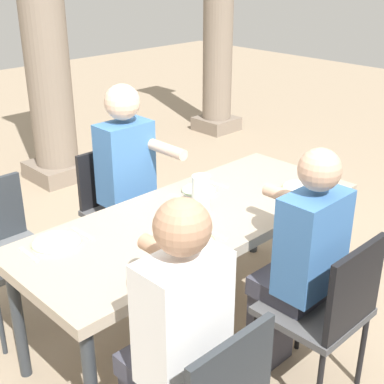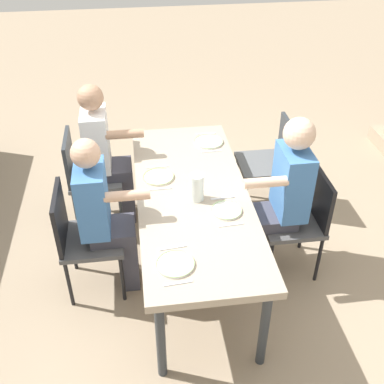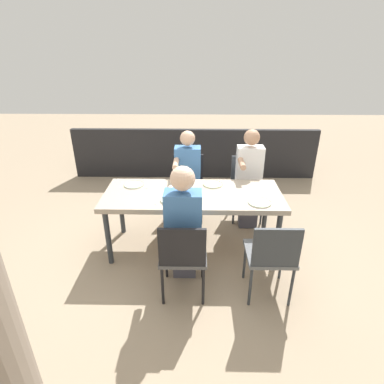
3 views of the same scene
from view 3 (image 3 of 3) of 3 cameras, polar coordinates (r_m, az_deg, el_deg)
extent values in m
plane|color=gray|center=(3.87, 0.13, -10.02)|extent=(16.00, 16.00, 0.00)
cube|color=tan|center=(3.51, 0.14, -0.61)|extent=(2.01, 0.80, 0.06)
cylinder|color=#2D3338|center=(3.52, 15.45, -8.37)|extent=(0.06, 0.06, 0.68)
cylinder|color=#2D3338|center=(3.55, -15.22, -8.09)|extent=(0.06, 0.06, 0.68)
cylinder|color=#2D3338|center=(4.05, 13.42, -3.35)|extent=(0.06, 0.06, 0.68)
cylinder|color=#2D3338|center=(4.08, -12.94, -3.14)|extent=(0.06, 0.06, 0.68)
cube|color=#5B5E61|center=(3.08, 14.07, -10.97)|extent=(0.44, 0.44, 0.04)
cube|color=#2D3338|center=(2.81, 15.35, -10.07)|extent=(0.42, 0.03, 0.40)
cylinder|color=#2D3338|center=(3.41, 16.16, -12.18)|extent=(0.03, 0.03, 0.44)
cylinder|color=#2D3338|center=(3.33, 9.70, -12.42)|extent=(0.03, 0.03, 0.44)
cylinder|color=#2D3338|center=(3.13, 17.86, -16.38)|extent=(0.03, 0.03, 0.44)
cylinder|color=#2D3338|center=(3.05, 10.71, -16.80)|extent=(0.03, 0.03, 0.44)
cube|color=#5B5E61|center=(4.34, 10.10, 0.61)|extent=(0.44, 0.44, 0.04)
cube|color=#2D3338|center=(4.44, 9.93, 4.08)|extent=(0.42, 0.03, 0.41)
cylinder|color=#2D3338|center=(4.25, 7.69, -3.31)|extent=(0.03, 0.03, 0.43)
cylinder|color=#2D3338|center=(4.31, 12.72, -3.30)|extent=(0.03, 0.03, 0.43)
cylinder|color=#2D3338|center=(4.58, 7.20, -1.02)|extent=(0.03, 0.03, 0.43)
cylinder|color=#2D3338|center=(4.64, 11.87, -1.04)|extent=(0.03, 0.03, 0.43)
cube|color=#4F4F50|center=(3.01, -1.59, -11.24)|extent=(0.44, 0.44, 0.04)
cube|color=black|center=(2.73, -1.82, -10.37)|extent=(0.42, 0.03, 0.40)
cylinder|color=black|center=(3.30, 1.98, -12.55)|extent=(0.03, 0.03, 0.43)
cylinder|color=black|center=(3.31, -4.76, -12.44)|extent=(0.03, 0.03, 0.43)
cylinder|color=black|center=(3.01, 2.09, -17.02)|extent=(0.03, 0.03, 0.43)
cylinder|color=black|center=(3.02, -5.46, -16.87)|extent=(0.03, 0.03, 0.43)
cube|color=#4F4F50|center=(4.28, -0.75, 0.70)|extent=(0.44, 0.44, 0.04)
cube|color=black|center=(4.39, -0.69, 4.33)|extent=(0.42, 0.03, 0.43)
cylinder|color=black|center=(4.23, -3.39, -3.24)|extent=(0.03, 0.03, 0.43)
cylinder|color=black|center=(4.22, 1.77, -3.29)|extent=(0.03, 0.03, 0.43)
cylinder|color=black|center=(4.57, -3.05, -0.95)|extent=(0.03, 0.03, 0.43)
cylinder|color=black|center=(4.56, 1.72, -0.98)|extent=(0.03, 0.03, 0.43)
cube|color=#3F3F4C|center=(4.22, 10.34, -3.48)|extent=(0.24, 0.14, 0.46)
cube|color=#3F3F4C|center=(4.18, 10.46, 0.48)|extent=(0.28, 0.32, 0.10)
cube|color=white|center=(4.16, 10.56, 4.90)|extent=(0.34, 0.20, 0.51)
sphere|color=tan|center=(4.05, 10.99, 9.88)|extent=(0.21, 0.21, 0.21)
cylinder|color=tan|center=(3.88, 9.17, 5.23)|extent=(0.07, 0.30, 0.07)
cube|color=#3F3F4C|center=(3.33, -1.37, -11.84)|extent=(0.24, 0.14, 0.46)
cube|color=#3F3F4C|center=(3.09, -1.49, -8.72)|extent=(0.28, 0.32, 0.10)
cube|color=#3F72B2|center=(2.83, -1.65, -4.78)|extent=(0.34, 0.20, 0.52)
sphere|color=beige|center=(2.66, -1.76, 2.51)|extent=(0.22, 0.22, 0.22)
cylinder|color=beige|center=(3.00, -4.15, -0.53)|extent=(0.07, 0.30, 0.07)
cube|color=#3F3F4C|center=(4.17, -0.83, -3.43)|extent=(0.24, 0.14, 0.46)
cube|color=#3F3F4C|center=(4.12, -0.82, 0.58)|extent=(0.28, 0.32, 0.10)
cube|color=#3F72B2|center=(4.11, -0.80, 4.99)|extent=(0.34, 0.20, 0.49)
sphere|color=tan|center=(4.00, -0.83, 9.89)|extent=(0.19, 0.19, 0.19)
cylinder|color=tan|center=(3.85, -3.00, 5.26)|extent=(0.07, 0.30, 0.07)
cube|color=black|center=(5.69, 0.48, 7.09)|extent=(4.41, 0.10, 0.90)
cylinder|color=white|center=(3.35, 12.35, -1.93)|extent=(0.24, 0.24, 0.01)
torus|color=#A4C786|center=(3.34, 12.36, -1.82)|extent=(0.25, 0.25, 0.01)
cube|color=silver|center=(3.38, 14.84, -1.97)|extent=(0.02, 0.17, 0.01)
cube|color=silver|center=(3.32, 9.81, -1.97)|extent=(0.02, 0.17, 0.01)
cylinder|color=silver|center=(3.70, 3.85, 1.39)|extent=(0.23, 0.23, 0.01)
torus|color=#A0BE77|center=(3.70, 3.85, 1.49)|extent=(0.23, 0.23, 0.01)
cube|color=silver|center=(3.71, 6.16, 1.33)|extent=(0.02, 0.17, 0.01)
cube|color=silver|center=(3.70, 1.52, 1.37)|extent=(0.02, 0.17, 0.01)
cylinder|color=white|center=(3.32, -4.01, -1.58)|extent=(0.21, 0.21, 0.01)
torus|color=#A4C786|center=(3.32, -4.01, -1.47)|extent=(0.21, 0.21, 0.01)
cube|color=silver|center=(3.31, -1.42, -1.65)|extent=(0.03, 0.17, 0.01)
cube|color=silver|center=(3.34, -6.57, -1.59)|extent=(0.03, 0.17, 0.01)
cylinder|color=white|center=(3.75, -10.66, 1.30)|extent=(0.23, 0.23, 0.01)
torus|color=#A4C786|center=(3.75, -10.67, 1.40)|extent=(0.23, 0.23, 0.01)
cube|color=silver|center=(3.72, -8.40, 1.26)|extent=(0.03, 0.17, 0.01)
cube|color=silver|center=(3.78, -12.89, 1.27)|extent=(0.03, 0.17, 0.01)
cylinder|color=white|center=(3.43, -0.99, 1.18)|extent=(0.10, 0.10, 0.20)
cylinder|color=#EFEAC6|center=(3.45, -0.99, 0.73)|extent=(0.09, 0.09, 0.13)
camera|label=1|loc=(5.35, 22.28, 21.56)|focal=50.72mm
camera|label=2|loc=(4.50, -41.93, 25.88)|focal=44.18mm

